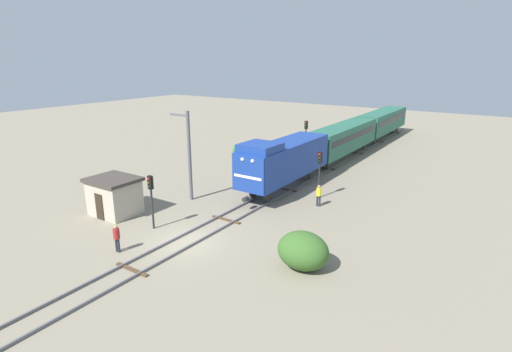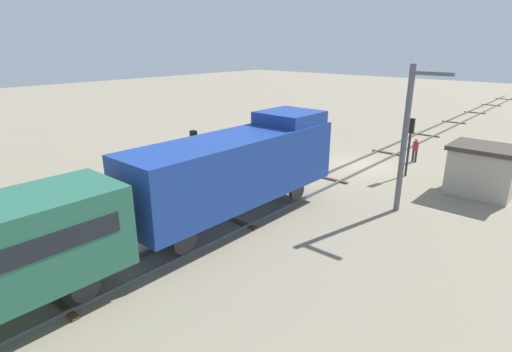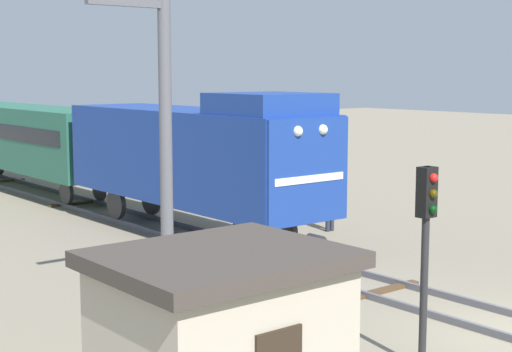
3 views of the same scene
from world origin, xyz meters
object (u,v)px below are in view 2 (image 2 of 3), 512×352
worker_near_track (415,148)px  worker_by_signal (210,174)px  traffic_signal_mid (195,153)px  catenary_mast (406,136)px  locomotive (240,165)px  relay_hut (483,170)px  traffic_signal_near (410,136)px

worker_near_track → worker_by_signal: bearing=68.0°
traffic_signal_mid → worker_by_signal: (0.80, -1.67, -1.70)m
traffic_signal_mid → worker_by_signal: bearing=-64.4°
traffic_signal_mid → catenary_mast: size_ratio=0.54×
locomotive → traffic_signal_mid: (3.40, -0.19, -0.08)m
traffic_signal_mid → relay_hut: (-10.90, -11.33, -1.30)m
traffic_signal_mid → catenary_mast: (-8.47, -5.96, 1.12)m
worker_by_signal → traffic_signal_mid: bearing=165.0°
locomotive → worker_by_signal: (4.20, -1.86, -1.78)m
worker_near_track → relay_hut: (-5.10, 3.82, 0.40)m
worker_near_track → relay_hut: 6.38m
locomotive → relay_hut: (-7.50, -11.52, -1.38)m
worker_near_track → catenary_mast: size_ratio=0.24×
traffic_signal_near → traffic_signal_mid: bearing=60.5°
locomotive → traffic_signal_near: bearing=-105.1°
locomotive → relay_hut: bearing=-123.1°
worker_near_track → locomotive: bearing=85.2°
worker_near_track → catenary_mast: 9.98m
traffic_signal_mid → worker_near_track: size_ratio=2.27×
traffic_signal_mid → worker_by_signal: 2.51m
traffic_signal_mid → worker_near_track: bearing=-110.9°
traffic_signal_mid → worker_near_track: traffic_signal_mid is taller
traffic_signal_near → catenary_mast: 6.11m
traffic_signal_near → locomotive: bearing=74.9°
traffic_signal_near → catenary_mast: size_ratio=0.52×
worker_near_track → worker_by_signal: size_ratio=1.00×
worker_by_signal → relay_hut: bearing=-91.0°
traffic_signal_near → traffic_signal_mid: (6.60, 11.65, 0.11)m
worker_by_signal → worker_near_track: bearing=-66.7°
traffic_signal_near → catenary_mast: catenary_mast is taller
locomotive → traffic_signal_near: (-3.20, -11.83, -0.19)m
traffic_signal_mid → relay_hut: bearing=-133.9°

